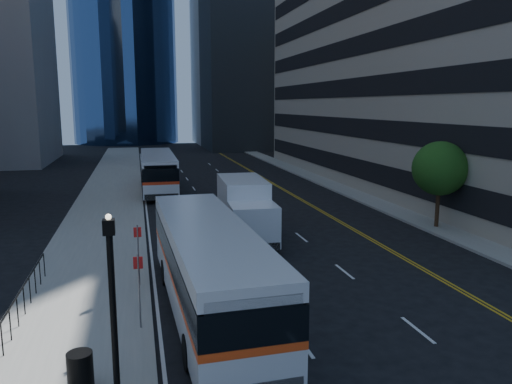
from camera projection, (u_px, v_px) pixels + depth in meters
ground at (353, 288)px, 20.18m from camera, size 160.00×160.00×0.00m
sidewalk_west at (111, 193)px, 41.71m from camera, size 5.00×90.00×0.15m
sidewalk_east at (330, 184)px, 46.18m from camera, size 2.00×90.00×0.15m
parking_garage at (505, 48)px, 45.80m from camera, size 30.00×50.00×25.00m
street_tree at (440, 169)px, 29.28m from camera, size 3.20×3.20×5.10m
lamp_post at (113, 300)px, 11.90m from camera, size 0.28×0.28×4.56m
bus_front at (209, 266)px, 17.56m from camera, size 3.12×12.49×3.20m
bus_rear at (158, 171)px, 42.81m from camera, size 2.82×12.45×3.20m
box_truck at (245, 209)px, 27.22m from camera, size 2.67×6.95×3.28m
trash_can at (80, 371)px, 12.70m from camera, size 0.66×0.66×0.99m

